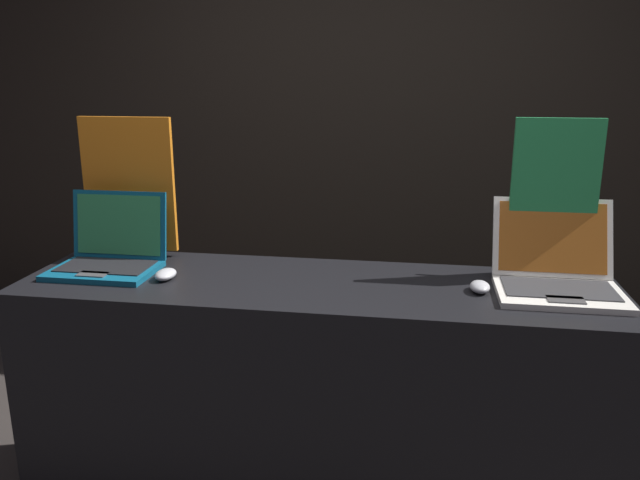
% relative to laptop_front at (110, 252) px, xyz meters
% --- Properties ---
extents(wall_back, '(8.00, 0.05, 2.80)m').
position_rel_laptop_front_xyz_m(wall_back, '(0.76, 1.62, 0.47)').
color(wall_back, black).
rests_on(wall_back, ground_plane).
extents(display_counter, '(2.02, 0.55, 0.87)m').
position_rel_laptop_front_xyz_m(display_counter, '(0.76, -0.03, -0.50)').
color(display_counter, black).
rests_on(display_counter, ground_plane).
extents(laptop_front, '(0.36, 0.30, 0.27)m').
position_rel_laptop_front_xyz_m(laptop_front, '(0.00, 0.00, 0.00)').
color(laptop_front, '#0F5170').
rests_on(laptop_front, display_counter).
extents(mouse_front, '(0.07, 0.10, 0.03)m').
position_rel_laptop_front_xyz_m(mouse_front, '(0.24, -0.08, -0.05)').
color(mouse_front, '#B2B2B7').
rests_on(mouse_front, display_counter).
extents(promo_stand_front, '(0.36, 0.07, 0.53)m').
position_rel_laptop_front_xyz_m(promo_stand_front, '(0.00, 0.19, 0.19)').
color(promo_stand_front, black).
rests_on(promo_stand_front, display_counter).
extents(laptop_back, '(0.39, 0.39, 0.27)m').
position_rel_laptop_front_xyz_m(laptop_back, '(1.54, 0.02, 0.00)').
color(laptop_back, silver).
rests_on(laptop_back, display_counter).
extents(mouse_back, '(0.06, 0.10, 0.03)m').
position_rel_laptop_front_xyz_m(mouse_back, '(1.30, -0.04, -0.05)').
color(mouse_back, '#B2B2B7').
rests_on(mouse_back, display_counter).
extents(promo_stand_back, '(0.29, 0.07, 0.54)m').
position_rel_laptop_front_xyz_m(promo_stand_back, '(1.54, 0.18, 0.20)').
color(promo_stand_back, black).
rests_on(promo_stand_back, display_counter).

